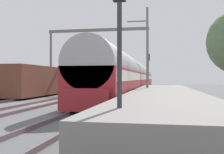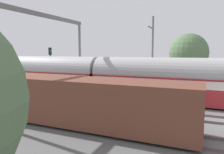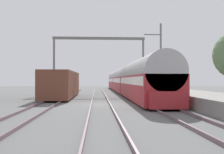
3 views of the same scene
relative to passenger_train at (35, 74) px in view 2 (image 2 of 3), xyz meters
The scene contains 8 objects.
platform 18.30m from the passenger_train, 77.92° to the right, with size 4.40×28.00×0.90m.
passenger_train is the anchor object (origin of this frame).
freight_car 14.27m from the passenger_train, 125.34° to the right, with size 2.80×13.00×2.70m.
person_crossing 7.61m from the passenger_train, 80.87° to the right, with size 0.46×0.44×1.73m.
railway_signal_far 2.38m from the passenger_train, 19.11° to the right, with size 0.36×0.30×5.01m.
catenary_gantry 7.32m from the passenger_train, 130.60° to the right, with size 12.65×0.28×7.86m.
catenary_pole_east_mid 13.51m from the passenger_train, 79.84° to the right, with size 1.90×0.20×8.00m.
tree_east_background 18.75m from the passenger_train, 60.16° to the right, with size 4.77×4.77×6.78m.
Camera 2 is at (-15.19, 1.81, 4.45)m, focal length 34.53 mm.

